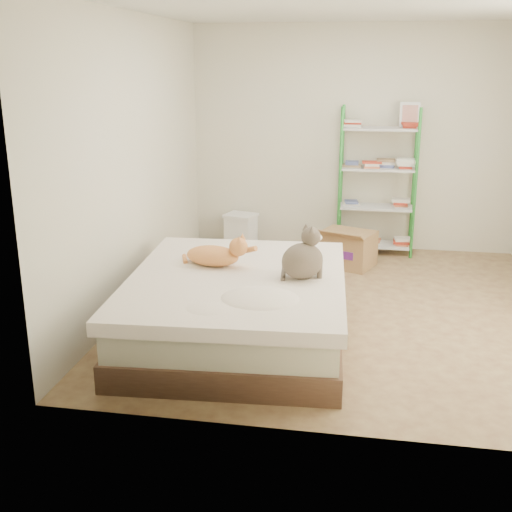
% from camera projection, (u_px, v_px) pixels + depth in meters
% --- Properties ---
extents(room, '(3.81, 4.21, 2.61)m').
position_uv_depth(room, '(346.00, 168.00, 5.52)').
color(room, tan).
rests_on(room, ground).
extents(bed, '(1.83, 2.23, 0.54)m').
position_uv_depth(bed, '(237.00, 307.00, 5.19)').
color(bed, brown).
rests_on(bed, ground).
extents(orange_cat, '(0.56, 0.34, 0.22)m').
position_uv_depth(orange_cat, '(213.00, 253.00, 5.33)').
color(orange_cat, '#F18354').
rests_on(orange_cat, bed).
extents(grey_cat, '(0.47, 0.46, 0.41)m').
position_uv_depth(grey_cat, '(303.00, 253.00, 4.98)').
color(grey_cat, '#715F4F').
rests_on(grey_cat, bed).
extents(shelf_unit, '(0.88, 0.36, 1.74)m').
position_uv_depth(shelf_unit, '(378.00, 184.00, 7.38)').
color(shelf_unit, green).
rests_on(shelf_unit, ground).
extents(cardboard_box, '(0.68, 0.69, 0.45)m').
position_uv_depth(cardboard_box, '(347.00, 248.00, 7.07)').
color(cardboard_box, tan).
rests_on(cardboard_box, ground).
extents(white_bin, '(0.42, 0.39, 0.41)m').
position_uv_depth(white_bin, '(241.00, 230.00, 7.80)').
color(white_bin, white).
rests_on(white_bin, ground).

